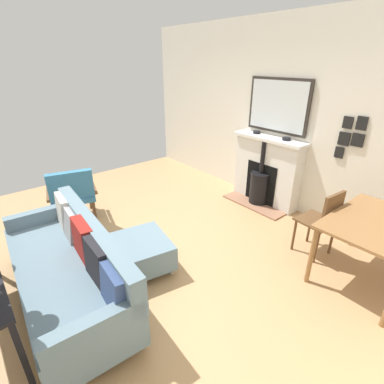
{
  "coord_description": "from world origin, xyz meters",
  "views": [
    {
      "loc": [
        1.49,
        2.78,
        2.25
      ],
      "look_at": [
        -0.58,
        0.28,
        0.75
      ],
      "focal_mm": 26.89,
      "sensor_mm": 36.0,
      "label": 1
    }
  ],
  "objects": [
    {
      "name": "ground_plane",
      "position": [
        0.0,
        0.0,
        -0.0
      ],
      "size": [
        5.05,
        6.07,
        0.01
      ],
      "primitive_type": "cube",
      "color": "tan"
    },
    {
      "name": "wall_left",
      "position": [
        -2.52,
        0.0,
        1.44
      ],
      "size": [
        0.12,
        6.07,
        2.87
      ],
      "primitive_type": "cube",
      "color": "silver",
      "rests_on": "ground"
    },
    {
      "name": "fireplace",
      "position": [
        -2.31,
        0.1,
        0.52
      ],
      "size": [
        0.56,
        1.25,
        1.14
      ],
      "color": "#93664C",
      "rests_on": "ground"
    },
    {
      "name": "mirror_over_mantel",
      "position": [
        -2.44,
        0.1,
        1.6
      ],
      "size": [
        0.04,
        1.06,
        0.82
      ],
      "color": "#2D2823"
    },
    {
      "name": "mantel_bowl_near",
      "position": [
        -2.34,
        -0.18,
        1.16
      ],
      "size": [
        0.12,
        0.12,
        0.04
      ],
      "color": "black",
      "rests_on": "fireplace"
    },
    {
      "name": "mantel_bowl_far",
      "position": [
        -2.34,
        0.39,
        1.16
      ],
      "size": [
        0.13,
        0.13,
        0.04
      ],
      "color": "black",
      "rests_on": "fireplace"
    },
    {
      "name": "sofa",
      "position": [
        0.97,
        0.25,
        0.36
      ],
      "size": [
        0.93,
        2.13,
        0.81
      ],
      "color": "#B2B2B7",
      "rests_on": "ground"
    },
    {
      "name": "ottoman",
      "position": [
        0.19,
        0.31,
        0.23
      ],
      "size": [
        0.7,
        0.77,
        0.38
      ],
      "color": "#B2B2B7",
      "rests_on": "ground"
    },
    {
      "name": "armchair_accent",
      "position": [
        0.42,
        -1.28,
        0.48
      ],
      "size": [
        0.79,
        0.73,
        0.86
      ],
      "color": "brown",
      "rests_on": "ground"
    },
    {
      "name": "dining_table",
      "position": [
        -1.62,
        2.05,
        0.65
      ],
      "size": [
        1.19,
        0.87,
        0.73
      ],
      "color": "olive",
      "rests_on": "ground"
    },
    {
      "name": "dining_chair_near_fireplace",
      "position": [
        -1.62,
        1.48,
        0.52
      ],
      "size": [
        0.43,
        0.43,
        0.88
      ],
      "color": "brown",
      "rests_on": "ground"
    },
    {
      "name": "photo_gallery_row",
      "position": [
        -2.45,
        1.25,
        1.35
      ],
      "size": [
        0.02,
        0.32,
        0.58
      ],
      "color": "black"
    }
  ]
}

